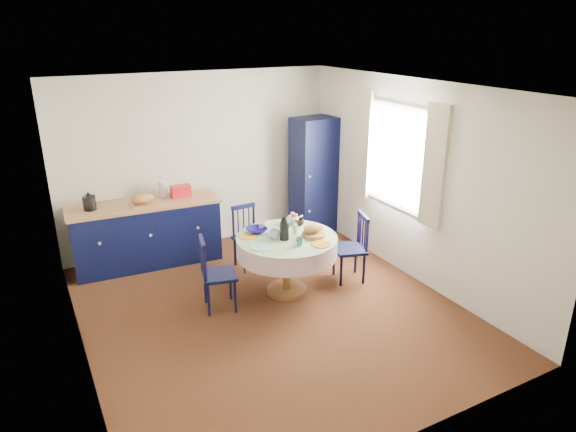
% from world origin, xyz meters
% --- Properties ---
extents(floor, '(4.50, 4.50, 0.00)m').
position_xyz_m(floor, '(0.00, 0.00, 0.00)').
color(floor, black).
rests_on(floor, ground).
extents(ceiling, '(4.50, 4.50, 0.00)m').
position_xyz_m(ceiling, '(0.00, 0.00, 2.50)').
color(ceiling, white).
rests_on(ceiling, wall_back).
extents(wall_back, '(4.00, 0.02, 2.50)m').
position_xyz_m(wall_back, '(0.00, 2.25, 1.25)').
color(wall_back, silver).
rests_on(wall_back, floor).
extents(wall_left, '(0.02, 4.50, 2.50)m').
position_xyz_m(wall_left, '(-2.00, 0.00, 1.25)').
color(wall_left, silver).
rests_on(wall_left, floor).
extents(wall_right, '(0.02, 4.50, 2.50)m').
position_xyz_m(wall_right, '(2.00, 0.00, 1.25)').
color(wall_right, silver).
rests_on(wall_right, floor).
extents(window, '(0.10, 1.74, 1.45)m').
position_xyz_m(window, '(1.95, 0.30, 1.52)').
color(window, white).
rests_on(window, wall_right).
extents(kitchen_counter, '(2.00, 0.73, 1.12)m').
position_xyz_m(kitchen_counter, '(-0.92, 1.90, 0.45)').
color(kitchen_counter, black).
rests_on(kitchen_counter, floor).
extents(pantry_cabinet, '(0.67, 0.51, 1.80)m').
position_xyz_m(pantry_cabinet, '(1.66, 1.85, 0.90)').
color(pantry_cabinet, black).
rests_on(pantry_cabinet, floor).
extents(dining_table, '(1.20, 1.20, 1.01)m').
position_xyz_m(dining_table, '(0.38, 0.30, 0.61)').
color(dining_table, brown).
rests_on(dining_table, floor).
extents(chair_left, '(0.45, 0.46, 0.88)m').
position_xyz_m(chair_left, '(-0.52, 0.34, 0.44)').
color(chair_left, black).
rests_on(chair_left, floor).
extents(chair_far, '(0.39, 0.38, 0.84)m').
position_xyz_m(chair_far, '(0.26, 1.19, 0.43)').
color(chair_far, black).
rests_on(chair_far, floor).
extents(chair_right, '(0.47, 0.48, 0.87)m').
position_xyz_m(chair_right, '(1.26, 0.21, 0.44)').
color(chair_right, black).
rests_on(chair_right, floor).
extents(mug_a, '(0.13, 0.13, 0.10)m').
position_xyz_m(mug_a, '(0.23, 0.34, 0.78)').
color(mug_a, silver).
rests_on(mug_a, dining_table).
extents(mug_b, '(0.09, 0.09, 0.08)m').
position_xyz_m(mug_b, '(0.39, 0.02, 0.77)').
color(mug_b, '#306B60').
rests_on(mug_b, dining_table).
extents(mug_c, '(0.11, 0.11, 0.09)m').
position_xyz_m(mug_c, '(0.68, 0.55, 0.77)').
color(mug_c, black).
rests_on(mug_c, dining_table).
extents(mug_d, '(0.11, 0.11, 0.10)m').
position_xyz_m(mug_d, '(0.21, 0.65, 0.78)').
color(mug_d, silver).
rests_on(mug_d, dining_table).
extents(cobalt_bowl, '(0.25, 0.25, 0.06)m').
position_xyz_m(cobalt_bowl, '(0.11, 0.59, 0.76)').
color(cobalt_bowl, '#0C0469').
rests_on(cobalt_bowl, dining_table).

